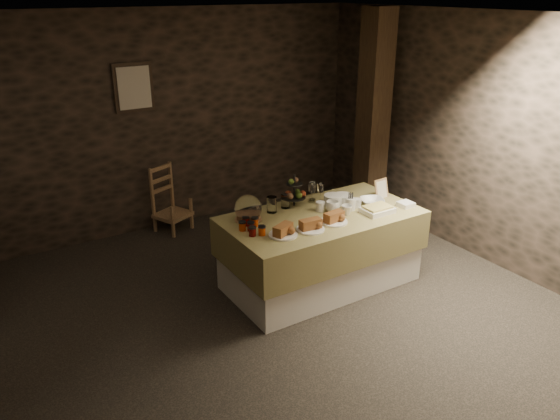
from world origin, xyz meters
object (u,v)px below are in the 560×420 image
buffet_table (321,244)px  fruit_stand (295,193)px  chair (170,201)px  timber_column (373,119)px

buffet_table → fruit_stand: size_ratio=5.90×
chair → fruit_stand: bearing=-93.0°
fruit_stand → chair: bearing=111.2°
chair → fruit_stand: 1.94m
buffet_table → timber_column: bearing=34.8°
chair → timber_column: timber_column is taller
buffet_table → chair: (-0.77, 2.08, -0.08)m
timber_column → buffet_table: bearing=-145.2°
chair → timber_column: (2.29, -1.02, 0.94)m
buffet_table → timber_column: 2.05m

